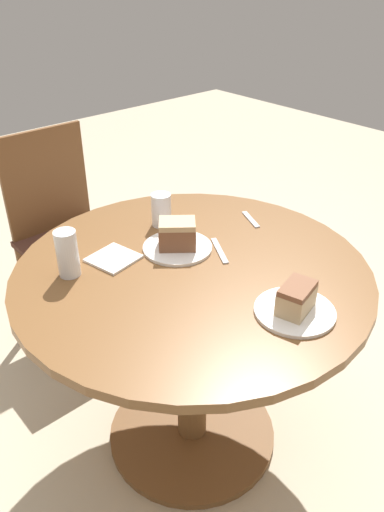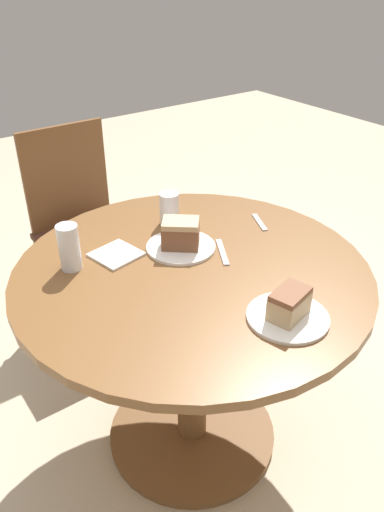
# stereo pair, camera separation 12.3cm
# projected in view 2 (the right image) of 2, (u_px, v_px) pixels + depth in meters

# --- Properties ---
(ground_plane) EXTENTS (8.00, 8.00, 0.00)m
(ground_plane) POSITION_uv_depth(u_px,v_px,m) (192.00, 433.00, 1.92)
(ground_plane) COLOR beige
(table) EXTENTS (1.09, 1.09, 0.76)m
(table) POSITION_uv_depth(u_px,v_px,m) (192.00, 319.00, 1.63)
(table) COLOR brown
(table) RESTS_ON ground_plane
(chair) EXTENTS (0.42, 0.41, 0.94)m
(chair) POSITION_uv_depth(u_px,v_px,m) (83.00, 228.00, 2.29)
(chair) COLOR brown
(chair) RESTS_ON ground_plane
(plate_near) EXTENTS (0.23, 0.23, 0.01)m
(plate_near) POSITION_uv_depth(u_px,v_px,m) (181.00, 247.00, 1.62)
(plate_near) COLOR white
(plate_near) RESTS_ON table
(plate_far) EXTENTS (0.22, 0.22, 0.01)m
(plate_far) POSITION_uv_depth(u_px,v_px,m) (288.00, 317.00, 1.31)
(plate_far) COLOR white
(plate_far) RESTS_ON table
(cake_slice_near) EXTENTS (0.15, 0.14, 0.09)m
(cake_slice_near) POSITION_uv_depth(u_px,v_px,m) (181.00, 233.00, 1.59)
(cake_slice_near) COLOR brown
(cake_slice_near) RESTS_ON plate_near
(cake_slice_far) EXTENTS (0.13, 0.10, 0.08)m
(cake_slice_far) POSITION_uv_depth(u_px,v_px,m) (289.00, 304.00, 1.28)
(cake_slice_far) COLOR tan
(cake_slice_far) RESTS_ON plate_far
(glass_lemonade) EXTENTS (0.06, 0.06, 0.14)m
(glass_lemonade) POSITION_uv_depth(u_px,v_px,m) (70.00, 250.00, 1.49)
(glass_lemonade) COLOR beige
(glass_lemonade) RESTS_ON table
(glass_water) EXTENTS (0.07, 0.07, 0.12)m
(glass_water) POSITION_uv_depth(u_px,v_px,m) (169.00, 210.00, 1.74)
(glass_water) COLOR silver
(glass_water) RESTS_ON table
(napkin_stack) EXTENTS (0.16, 0.16, 0.01)m
(napkin_stack) POSITION_uv_depth(u_px,v_px,m) (116.00, 254.00, 1.58)
(napkin_stack) COLOR silver
(napkin_stack) RESTS_ON table
(fork) EXTENTS (0.09, 0.15, 0.00)m
(fork) POSITION_uv_depth(u_px,v_px,m) (222.00, 252.00, 1.60)
(fork) COLOR silver
(fork) RESTS_ON table
(spoon) EXTENTS (0.07, 0.12, 0.00)m
(spoon) POSITION_uv_depth(u_px,v_px,m) (259.00, 222.00, 1.77)
(spoon) COLOR silver
(spoon) RESTS_ON table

